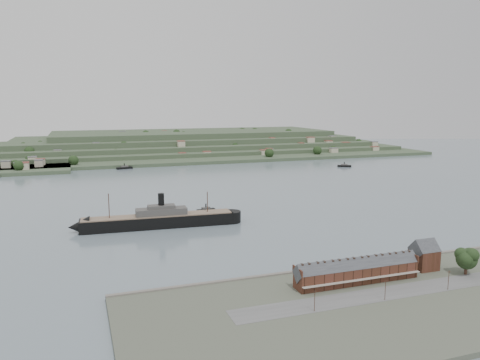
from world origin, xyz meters
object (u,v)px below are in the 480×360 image
object	(u,v)px
fig_tree	(468,258)
steamship	(154,220)
gabled_building	(424,255)
terrace_row	(357,271)
tugboat	(206,210)

from	to	relation	value
fig_tree	steamship	bearing A→B (deg)	131.30
gabled_building	fig_tree	size ratio (longest dim) A/B	1.13
terrace_row	gabled_building	xyz separation A→B (m)	(37.50, 4.02, 1.34)
gabled_building	steamship	size ratio (longest dim) A/B	0.13
terrace_row	steamship	world-z (taller)	steamship
steamship	tugboat	world-z (taller)	steamship
steamship	fig_tree	world-z (taller)	steamship
steamship	gabled_building	bearing A→B (deg)	-49.18
terrace_row	gabled_building	size ratio (longest dim) A/B	3.95
steamship	fig_tree	size ratio (longest dim) A/B	8.50
terrace_row	fig_tree	size ratio (longest dim) A/B	4.47
terrace_row	gabled_building	distance (m)	37.74
tugboat	gabled_building	bearing A→B (deg)	-67.61
steamship	tugboat	bearing A→B (deg)	36.35
terrace_row	steamship	size ratio (longest dim) A/B	0.53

